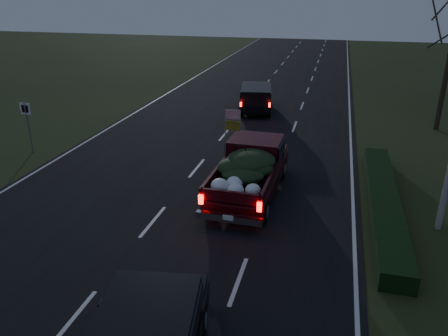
% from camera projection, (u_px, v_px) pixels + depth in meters
% --- Properties ---
extents(ground, '(120.00, 120.00, 0.00)m').
position_uv_depth(ground, '(153.00, 222.00, 15.14)').
color(ground, black).
rests_on(ground, ground).
extents(road_asphalt, '(14.00, 120.00, 0.02)m').
position_uv_depth(road_asphalt, '(153.00, 222.00, 15.13)').
color(road_asphalt, black).
rests_on(road_asphalt, ground).
extents(hedge_row, '(1.00, 10.00, 0.60)m').
position_uv_depth(hedge_row, '(384.00, 202.00, 15.91)').
color(hedge_row, black).
rests_on(hedge_row, ground).
extents(route_sign, '(0.55, 0.08, 2.50)m').
position_uv_depth(route_sign, '(27.00, 120.00, 20.93)').
color(route_sign, gray).
rests_on(route_sign, ground).
extents(pickup_truck, '(2.33, 5.76, 2.99)m').
position_uv_depth(pickup_truck, '(250.00, 167.00, 16.80)').
color(pickup_truck, '#3B080F').
rests_on(pickup_truck, ground).
extents(lead_suv, '(2.67, 4.87, 1.33)m').
position_uv_depth(lead_suv, '(256.00, 96.00, 28.39)').
color(lead_suv, black).
rests_on(lead_suv, ground).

